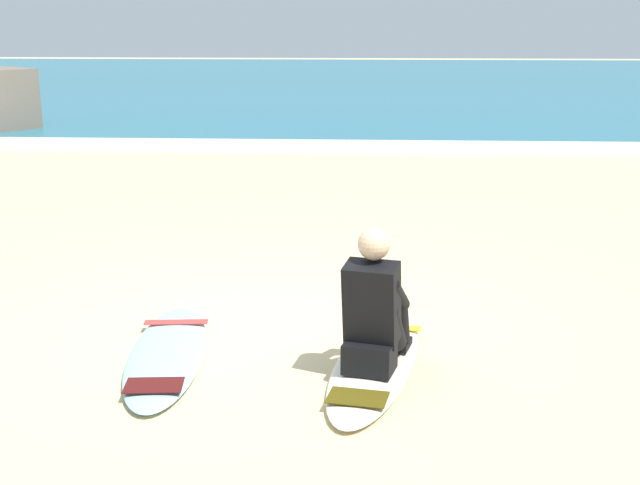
% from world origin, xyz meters
% --- Properties ---
extents(ground_plane, '(80.00, 80.00, 0.00)m').
position_xyz_m(ground_plane, '(0.00, 0.00, 0.00)').
color(ground_plane, beige).
extents(sea, '(80.00, 28.00, 0.10)m').
position_xyz_m(sea, '(0.00, 22.77, 0.05)').
color(sea, teal).
rests_on(sea, ground).
extents(breaking_foam, '(80.00, 0.90, 0.11)m').
position_xyz_m(breaking_foam, '(0.00, 9.07, 0.06)').
color(breaking_foam, white).
rests_on(breaking_foam, ground).
extents(surfboard_main, '(0.88, 2.18, 0.08)m').
position_xyz_m(surfboard_main, '(0.90, -0.58, 0.04)').
color(surfboard_main, '#EFE5C6').
rests_on(surfboard_main, ground).
extents(surfer_seated, '(0.50, 0.76, 0.95)m').
position_xyz_m(surfer_seated, '(0.88, -0.73, 0.44)').
color(surfer_seated, black).
rests_on(surfer_seated, surfboard_main).
extents(surfboard_spare_near, '(0.70, 1.96, 0.08)m').
position_xyz_m(surfboard_spare_near, '(-0.56, -0.53, 0.04)').
color(surfboard_spare_near, '#9ED1E5').
rests_on(surfboard_spare_near, ground).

